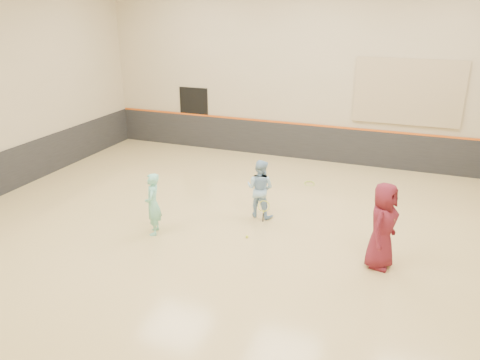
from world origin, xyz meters
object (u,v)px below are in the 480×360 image
at_px(instructor, 260,189).
at_px(young_man, 383,226).
at_px(girl, 153,204).
at_px(spare_racket, 310,182).

height_order(instructor, young_man, young_man).
relative_size(instructor, young_man, 0.82).
bearing_deg(young_man, girl, 109.15).
bearing_deg(girl, spare_racket, 127.11).
height_order(girl, instructor, instructor).
xyz_separation_m(instructor, spare_racket, (0.68, 2.62, -0.67)).
height_order(girl, spare_racket, girl).
bearing_deg(spare_racket, young_man, -59.66).
relative_size(girl, spare_racket, 2.16).
relative_size(girl, instructor, 0.99).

